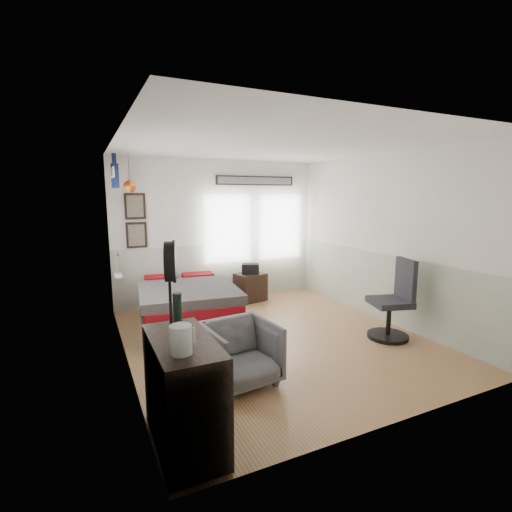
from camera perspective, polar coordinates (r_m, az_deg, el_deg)
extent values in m
cube|color=#9E6A40|center=(5.48, 2.79, -12.55)|extent=(4.00, 4.50, 0.01)
cube|color=silver|center=(7.19, -5.59, 3.80)|extent=(4.00, 0.02, 2.70)
cube|color=silver|center=(3.35, 21.36, -3.17)|extent=(4.00, 0.02, 2.70)
cube|color=silver|center=(4.56, -19.86, 0.09)|extent=(0.02, 4.50, 2.70)
cube|color=silver|center=(6.32, 19.13, 2.57)|extent=(0.02, 4.50, 2.70)
cube|color=white|center=(5.13, 3.04, 16.73)|extent=(4.00, 4.50, 0.02)
cube|color=#B2B9A8|center=(7.30, -5.47, -2.47)|extent=(4.00, 0.01, 1.10)
cube|color=#B2B9A8|center=(4.75, -19.22, -9.48)|extent=(0.01, 4.50, 1.10)
cube|color=#B2B9A8|center=(6.45, 18.70, -4.50)|extent=(0.01, 4.50, 1.10)
cube|color=silver|center=(5.09, -20.08, 2.13)|extent=(0.03, 2.20, 1.35)
cube|color=silver|center=(7.20, -4.36, 4.22)|extent=(0.95, 0.03, 1.30)
cube|color=silver|center=(7.68, 3.71, 4.55)|extent=(0.95, 0.03, 1.30)
cube|color=black|center=(6.79, -17.91, 3.07)|extent=(0.35, 0.03, 0.45)
cube|color=black|center=(6.76, -18.12, 7.29)|extent=(0.35, 0.03, 0.45)
cube|color=#7F7259|center=(6.77, -17.89, 3.06)|extent=(0.27, 0.01, 0.37)
cube|color=#7F7259|center=(6.74, -18.10, 7.28)|extent=(0.27, 0.01, 0.37)
cube|color=black|center=(7.41, -0.04, 11.52)|extent=(1.65, 0.03, 0.18)
cube|color=gray|center=(7.40, 0.01, 11.52)|extent=(1.58, 0.01, 0.13)
cube|color=white|center=(5.66, -21.23, 11.87)|extent=(0.02, 0.48, 0.14)
sphere|color=red|center=(6.48, -18.86, 10.10)|extent=(0.20, 0.20, 0.20)
cube|color=black|center=(6.11, -10.55, -8.72)|extent=(1.61, 2.14, 0.32)
cube|color=maroon|center=(6.04, -10.62, -6.47)|extent=(1.56, 2.09, 0.18)
cube|color=#504946|center=(5.79, -10.11, -5.50)|extent=(1.61, 1.60, 0.14)
cube|color=maroon|center=(6.69, -15.14, -3.67)|extent=(0.58, 0.40, 0.14)
cube|color=maroon|center=(6.83, -9.69, -3.21)|extent=(0.58, 0.40, 0.14)
cube|color=black|center=(3.28, -11.03, -19.83)|extent=(0.48, 1.00, 0.90)
imported|color=#565656|center=(4.18, -2.37, -14.69)|extent=(0.79, 0.81, 0.68)
cube|color=black|center=(7.25, -0.88, -4.78)|extent=(0.62, 0.53, 0.54)
cylinder|color=black|center=(5.80, 19.60, -11.51)|extent=(0.58, 0.58, 0.06)
cylinder|color=black|center=(5.72, 19.73, -9.17)|extent=(0.07, 0.07, 0.44)
cube|color=#303135|center=(5.64, 19.88, -6.71)|extent=(0.63, 0.63, 0.09)
cube|color=#303135|center=(5.67, 22.03, -3.28)|extent=(0.19, 0.47, 0.58)
cylinder|color=silver|center=(2.80, -11.49, -12.49)|extent=(0.16, 0.16, 0.22)
cube|color=silver|center=(2.82, -9.54, -12.05)|extent=(0.02, 0.02, 0.13)
cylinder|color=black|center=(3.29, -11.98, -8.25)|extent=(0.08, 0.08, 0.31)
cylinder|color=black|center=(2.97, -13.01, -7.12)|extent=(0.02, 0.02, 0.62)
cylinder|color=black|center=(2.90, -13.25, -0.85)|extent=(0.14, 0.31, 0.31)
cylinder|color=black|center=(2.91, -12.46, -0.79)|extent=(0.11, 0.32, 0.33)
cube|color=black|center=(7.17, -0.89, -1.95)|extent=(0.38, 0.32, 0.19)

